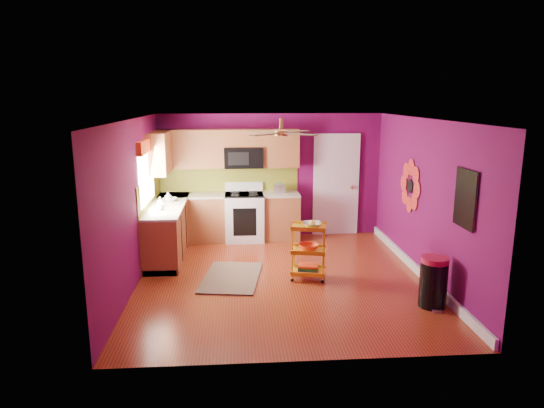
{
  "coord_description": "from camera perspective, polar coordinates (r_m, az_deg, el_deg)",
  "views": [
    {
      "loc": [
        -0.69,
        -7.25,
        2.82
      ],
      "look_at": [
        -0.13,
        0.4,
        1.12
      ],
      "focal_mm": 32.0,
      "sensor_mm": 36.0,
      "label": 1
    }
  ],
  "objects": [
    {
      "name": "upper_cabinetry",
      "position": [
        9.5,
        -7.57,
        6.21
      ],
      "size": [
        2.8,
        2.3,
        1.26
      ],
      "color": "brown",
      "rests_on": "ground"
    },
    {
      "name": "ground",
      "position": [
        7.81,
        1.14,
        -8.68
      ],
      "size": [
        5.0,
        5.0,
        0.0
      ],
      "primitive_type": "plane",
      "color": "maroon",
      "rests_on": "ground"
    },
    {
      "name": "counter_cup",
      "position": [
        8.43,
        -13.04,
        -0.37
      ],
      "size": [
        0.13,
        0.13,
        0.1
      ],
      "primitive_type": "imported",
      "color": "white",
      "rests_on": "lower_cabinets"
    },
    {
      "name": "left_window",
      "position": [
        8.51,
        -14.57,
        4.77
      ],
      "size": [
        0.08,
        1.35,
        1.08
      ],
      "color": "white",
      "rests_on": "ground"
    },
    {
      "name": "rolling_cart",
      "position": [
        7.63,
        4.38,
        -5.3
      ],
      "size": [
        0.6,
        0.49,
        0.96
      ],
      "color": "yellow",
      "rests_on": "ground"
    },
    {
      "name": "toaster",
      "position": [
        9.67,
        0.85,
        1.82
      ],
      "size": [
        0.22,
        0.15,
        0.18
      ],
      "primitive_type": "cube",
      "color": "beige",
      "rests_on": "lower_cabinets"
    },
    {
      "name": "ceiling_fan",
      "position": [
        7.51,
        1.08,
        8.43
      ],
      "size": [
        1.01,
        1.01,
        0.26
      ],
      "color": "#BF8C3F",
      "rests_on": "ground"
    },
    {
      "name": "shag_rug",
      "position": [
        7.83,
        -4.78,
        -8.58
      ],
      "size": [
        1.05,
        1.51,
        0.02
      ],
      "primitive_type": "cube",
      "rotation": [
        0.0,
        0.0,
        -0.15
      ],
      "color": "black",
      "rests_on": "ground"
    },
    {
      "name": "lower_cabinets",
      "position": [
        9.4,
        -8.08,
        -2.34
      ],
      "size": [
        2.81,
        2.31,
        0.94
      ],
      "color": "brown",
      "rests_on": "ground"
    },
    {
      "name": "panel_door",
      "position": [
        10.09,
        7.53,
        2.13
      ],
      "size": [
        0.95,
        0.11,
        2.15
      ],
      "color": "white",
      "rests_on": "ground"
    },
    {
      "name": "electric_range",
      "position": [
        9.71,
        -3.27,
        -1.46
      ],
      "size": [
        0.76,
        0.66,
        1.13
      ],
      "color": "white",
      "rests_on": "ground"
    },
    {
      "name": "room_envelope",
      "position": [
        7.39,
        1.41,
        3.23
      ],
      "size": [
        4.54,
        5.04,
        2.52
      ],
      "color": "#630B4B",
      "rests_on": "ground"
    },
    {
      "name": "right_wall_art",
      "position": [
        7.63,
        18.35,
        1.45
      ],
      "size": [
        0.04,
        2.74,
        1.04
      ],
      "color": "black",
      "rests_on": "ground"
    },
    {
      "name": "trash_can",
      "position": [
        7.04,
        18.45,
        -8.71
      ],
      "size": [
        0.42,
        0.44,
        0.71
      ],
      "color": "black",
      "rests_on": "ground"
    },
    {
      "name": "soap_bottle_a",
      "position": [
        8.63,
        -13.03,
        0.23
      ],
      "size": [
        0.09,
        0.09,
        0.19
      ],
      "primitive_type": "imported",
      "color": "#EA3F72",
      "rests_on": "lower_cabinets"
    },
    {
      "name": "soap_bottle_b",
      "position": [
        9.16,
        -12.12,
        0.91
      ],
      "size": [
        0.13,
        0.13,
        0.17
      ],
      "primitive_type": "imported",
      "color": "white",
      "rests_on": "lower_cabinets"
    },
    {
      "name": "counter_dish",
      "position": [
        9.13,
        -11.92,
        0.52
      ],
      "size": [
        0.24,
        0.24,
        0.06
      ],
      "primitive_type": "imported",
      "color": "white",
      "rests_on": "lower_cabinets"
    },
    {
      "name": "teal_kettle",
      "position": [
        9.7,
        0.85,
        1.81
      ],
      "size": [
        0.18,
        0.18,
        0.21
      ],
      "color": "teal",
      "rests_on": "lower_cabinets"
    }
  ]
}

